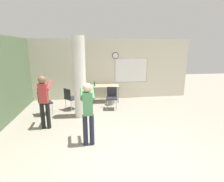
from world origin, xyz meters
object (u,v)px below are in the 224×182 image
object	(u,v)px
chair_near_pillar	(70,97)
chair_table_front	(112,96)
bottle_on_table	(94,84)
person_watching_back	(44,98)
folding_table	(103,87)
chair_by_left_wall	(43,101)
person_playing_front	(88,109)

from	to	relation	value
chair_near_pillar	chair_table_front	world-z (taller)	same
bottle_on_table	chair_near_pillar	world-z (taller)	bottle_on_table
chair_table_front	person_watching_back	size ratio (longest dim) A/B	0.53
chair_near_pillar	person_watching_back	size ratio (longest dim) A/B	0.53
person_watching_back	bottle_on_table	bearing A→B (deg)	57.49
folding_table	chair_table_front	xyz separation A→B (m)	(0.30, -0.98, -0.18)
chair_by_left_wall	person_playing_front	size ratio (longest dim) A/B	0.54
bottle_on_table	person_watching_back	distance (m)	2.88
person_watching_back	folding_table	bearing A→B (deg)	52.49
folding_table	person_playing_front	xyz separation A→B (m)	(-0.61, -3.60, 0.26)
bottle_on_table	chair_by_left_wall	size ratio (longest dim) A/B	0.27
chair_near_pillar	person_playing_front	xyz separation A→B (m)	(0.74, -2.70, 0.44)
folding_table	chair_by_left_wall	size ratio (longest dim) A/B	1.69
folding_table	bottle_on_table	bearing A→B (deg)	-169.61
chair_near_pillar	chair_by_left_wall	world-z (taller)	same
bottle_on_table	chair_table_front	world-z (taller)	bottle_on_table
bottle_on_table	person_playing_front	bearing A→B (deg)	-93.93
chair_near_pillar	person_watching_back	world-z (taller)	person_watching_back
chair_near_pillar	chair_by_left_wall	distance (m)	1.02
bottle_on_table	person_watching_back	xyz separation A→B (m)	(-1.55, -2.43, 0.12)
person_watching_back	chair_by_left_wall	bearing A→B (deg)	106.72
bottle_on_table	chair_by_left_wall	world-z (taller)	bottle_on_table
bottle_on_table	person_playing_front	distance (m)	3.54
chair_near_pillar	chair_by_left_wall	bearing A→B (deg)	-154.55
folding_table	chair_near_pillar	size ratio (longest dim) A/B	1.69
chair_table_front	chair_by_left_wall	world-z (taller)	same
folding_table	bottle_on_table	world-z (taller)	bottle_on_table
chair_by_left_wall	person_watching_back	distance (m)	1.29
folding_table	person_watching_back	xyz separation A→B (m)	(-1.92, -2.50, 0.27)
chair_by_left_wall	chair_near_pillar	bearing A→B (deg)	25.45
chair_table_front	chair_by_left_wall	bearing A→B (deg)	-172.06
person_watching_back	person_playing_front	bearing A→B (deg)	-40.28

